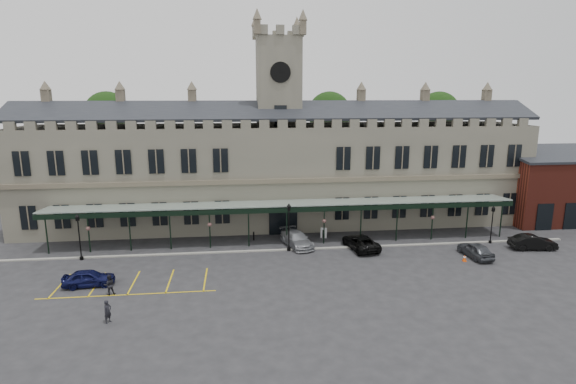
{
  "coord_description": "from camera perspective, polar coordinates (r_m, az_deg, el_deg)",
  "views": [
    {
      "loc": [
        -4.99,
        -37.82,
        15.71
      ],
      "look_at": [
        0.0,
        6.0,
        6.0
      ],
      "focal_mm": 28.0,
      "sensor_mm": 36.0,
      "label": 1
    }
  ],
  "objects": [
    {
      "name": "car_right_a",
      "position": [
        47.92,
        22.7,
        -6.79
      ],
      "size": [
        2.09,
        4.45,
        1.47
      ],
      "primitive_type": "imported",
      "rotation": [
        0.0,
        0.0,
        3.22
      ],
      "color": "#3B3E43",
      "rests_on": "ground"
    },
    {
      "name": "tree_behind_mid",
      "position": [
        64.21,
        5.26,
        9.78
      ],
      "size": [
        6.0,
        6.0,
        16.0
      ],
      "color": "#332314",
      "rests_on": "ground"
    },
    {
      "name": "brick_annex",
      "position": [
        65.06,
        30.47,
        0.46
      ],
      "size": [
        12.4,
        8.36,
        9.23
      ],
      "color": "#5D1F16",
      "rests_on": "ground"
    },
    {
      "name": "station_building",
      "position": [
        54.74,
        -1.18,
        2.7
      ],
      "size": [
        60.0,
        10.36,
        17.3
      ],
      "color": "#5D5A4D",
      "rests_on": "ground"
    },
    {
      "name": "car_van",
      "position": [
        47.09,
        9.2,
        -6.3
      ],
      "size": [
        3.33,
        5.59,
        1.45
      ],
      "primitive_type": "imported",
      "rotation": [
        0.0,
        0.0,
        3.33
      ],
      "color": "black",
      "rests_on": "ground"
    },
    {
      "name": "bollard_right",
      "position": [
        50.11,
        4.49,
        -5.34
      ],
      "size": [
        0.16,
        0.16,
        0.93
      ],
      "primitive_type": "cylinder",
      "color": "black",
      "rests_on": "ground"
    },
    {
      "name": "car_right_b",
      "position": [
        52.78,
        28.65,
        -5.62
      ],
      "size": [
        4.73,
        2.08,
        1.51
      ],
      "primitive_type": "imported",
      "rotation": [
        0.0,
        0.0,
        1.46
      ],
      "color": "black",
      "rests_on": "ground"
    },
    {
      "name": "car_left_a",
      "position": [
        41.44,
        -23.98,
        -9.95
      ],
      "size": [
        4.25,
        2.02,
        1.4
      ],
      "primitive_type": "imported",
      "rotation": [
        0.0,
        0.0,
        1.66
      ],
      "color": "#0D103B",
      "rests_on": "ground"
    },
    {
      "name": "lamp_post_left",
      "position": [
        47.33,
        -25.02,
        -4.7
      ],
      "size": [
        0.44,
        0.44,
        4.6
      ],
      "color": "black",
      "rests_on": "ground"
    },
    {
      "name": "traffic_cone",
      "position": [
        46.53,
        21.51,
        -7.82
      ],
      "size": [
        0.4,
        0.4,
        0.63
      ],
      "rotation": [
        0.0,
        0.0,
        0.23
      ],
      "color": "#EB4507",
      "rests_on": "ground"
    },
    {
      "name": "tree_behind_left",
      "position": [
        65.14,
        -21.91,
        8.99
      ],
      "size": [
        6.0,
        6.0,
        16.0
      ],
      "color": "#332314",
      "rests_on": "ground"
    },
    {
      "name": "lamp_post_right",
      "position": [
        52.42,
        24.5,
        -3.39
      ],
      "size": [
        0.39,
        0.39,
        4.13
      ],
      "color": "black",
      "rests_on": "ground"
    },
    {
      "name": "parking_markings",
      "position": [
        40.58,
        -19.14,
        -11.09
      ],
      "size": [
        16.0,
        6.0,
        0.01
      ],
      "primitive_type": null,
      "color": "gold",
      "rests_on": "ground"
    },
    {
      "name": "bollard_left",
      "position": [
        49.37,
        -4.38,
        -5.6
      ],
      "size": [
        0.17,
        0.17,
        0.94
      ],
      "primitive_type": "cylinder",
      "color": "black",
      "rests_on": "ground"
    },
    {
      "name": "canopy",
      "position": [
        47.46,
        -0.2,
        -3.87
      ],
      "size": [
        50.0,
        4.1,
        4.3
      ],
      "color": "#8C9E93",
      "rests_on": "ground"
    },
    {
      "name": "sign_board",
      "position": [
        50.1,
        4.55,
        -5.2
      ],
      "size": [
        0.67,
        0.28,
        1.19
      ],
      "rotation": [
        0.0,
        0.0,
        -0.35
      ],
      "color": "black",
      "rests_on": "ground"
    },
    {
      "name": "ground",
      "position": [
        41.25,
        0.96,
        -9.97
      ],
      "size": [
        140.0,
        140.0,
        0.0
      ],
      "primitive_type": "plane",
      "color": "#252527"
    },
    {
      "name": "car_taxi",
      "position": [
        47.33,
        1.11,
        -5.99
      ],
      "size": [
        3.57,
        5.67,
        1.53
      ],
      "primitive_type": "imported",
      "rotation": [
        0.0,
        0.0,
        0.29
      ],
      "color": "#95979C",
      "rests_on": "ground"
    },
    {
      "name": "person_b",
      "position": [
        39.08,
        -21.74,
        -10.89
      ],
      "size": [
        0.95,
        0.83,
        1.68
      ],
      "primitive_type": "imported",
      "rotation": [
        0.0,
        0.0,
        3.41
      ],
      "color": "black",
      "rests_on": "ground"
    },
    {
      "name": "person_a",
      "position": [
        34.74,
        -21.93,
        -13.9
      ],
      "size": [
        0.66,
        0.73,
        1.67
      ],
      "primitive_type": "imported",
      "rotation": [
        0.0,
        0.0,
        1.02
      ],
      "color": "black",
      "rests_on": "ground"
    },
    {
      "name": "kerb",
      "position": [
        46.33,
        0.07,
        -7.33
      ],
      "size": [
        60.0,
        0.4,
        0.12
      ],
      "primitive_type": "cube",
      "color": "gray",
      "rests_on": "ground"
    },
    {
      "name": "tree_behind_right",
      "position": [
        69.25,
        18.52,
        9.39
      ],
      "size": [
        6.0,
        6.0,
        16.0
      ],
      "color": "#332314",
      "rests_on": "ground"
    },
    {
      "name": "lamp_post_mid",
      "position": [
        45.3,
        0.11,
        -3.93
      ],
      "size": [
        0.47,
        0.47,
        4.99
      ],
      "color": "black",
      "rests_on": "ground"
    },
    {
      "name": "clock_tower",
      "position": [
        54.11,
        -1.22,
        9.66
      ],
      "size": [
        5.6,
        5.6,
        24.8
      ],
      "color": "#5D5A4D",
      "rests_on": "ground"
    }
  ]
}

